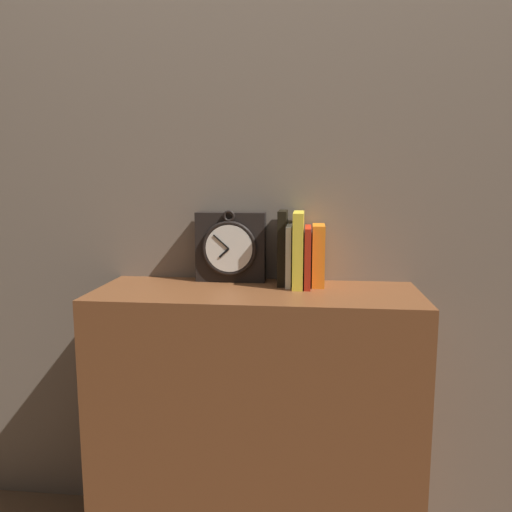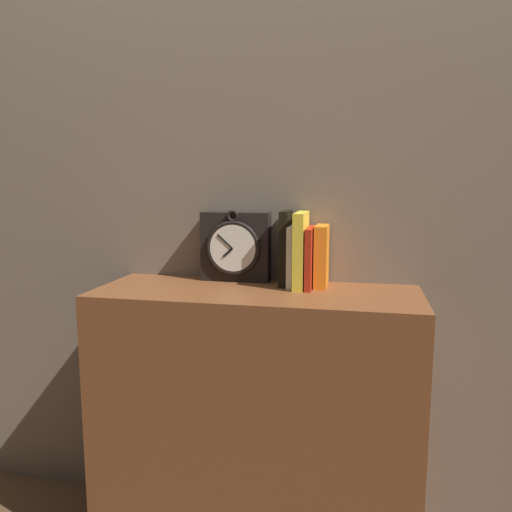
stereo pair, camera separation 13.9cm
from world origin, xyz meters
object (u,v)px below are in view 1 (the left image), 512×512
(book_slot0_black, at_px, (283,248))
(book_slot3_red, at_px, (308,257))
(book_slot4_orange, at_px, (318,255))
(book_slot1_white, at_px, (289,255))
(book_slot2_yellow, at_px, (298,249))
(clock, at_px, (231,247))

(book_slot0_black, distance_m, book_slot3_red, 0.08)
(book_slot0_black, xyz_separation_m, book_slot4_orange, (0.11, -0.00, -0.02))
(book_slot1_white, bearing_deg, book_slot2_yellow, -24.14)
(book_slot2_yellow, xyz_separation_m, book_slot3_red, (0.03, 0.00, -0.02))
(book_slot3_red, distance_m, book_slot4_orange, 0.04)
(book_slot1_white, height_order, book_slot3_red, book_slot1_white)
(book_slot1_white, distance_m, book_slot4_orange, 0.09)
(clock, xyz_separation_m, book_slot1_white, (0.18, -0.03, -0.02))
(book_slot0_black, height_order, book_slot1_white, book_slot0_black)
(clock, xyz_separation_m, book_slot4_orange, (0.27, -0.03, -0.02))
(clock, height_order, book_slot3_red, clock)
(clock, height_order, book_slot2_yellow, clock)
(clock, bearing_deg, book_slot1_white, -10.39)
(clock, distance_m, book_slot3_red, 0.24)
(clock, relative_size, book_slot3_red, 1.26)
(book_slot0_black, bearing_deg, book_slot2_yellow, -24.00)
(book_slot2_yellow, bearing_deg, clock, 167.70)
(clock, height_order, book_slot4_orange, clock)
(book_slot3_red, bearing_deg, book_slot0_black, 165.23)
(clock, relative_size, book_slot0_black, 1.00)
(clock, bearing_deg, book_slot4_orange, -5.70)
(book_slot0_black, distance_m, book_slot2_yellow, 0.05)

